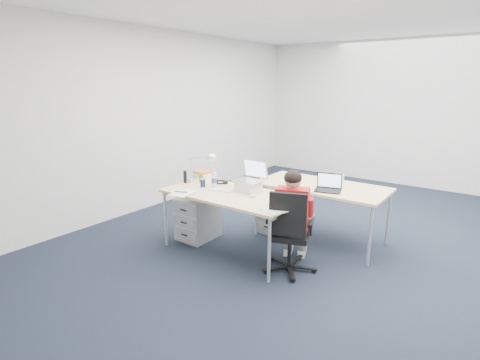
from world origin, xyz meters
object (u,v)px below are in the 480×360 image
silver_laptop (248,177)px  far_cup (341,179)px  desk_far (321,189)px  book_stack (202,175)px  sunglasses (252,192)px  drawer_pedestal_far (278,211)px  headphones (220,182)px  office_chair (289,248)px  desk_near (231,197)px  drawer_pedestal_near (198,217)px  dark_laptop (328,182)px  can_koozie (203,183)px  cordless_phone (185,177)px  bear_figurine (201,177)px  water_bottle (214,179)px  computer_mouse (253,196)px  desk_lamp (199,167)px  wireless_keyboard (221,190)px  seated_person (293,218)px

silver_laptop → far_cup: size_ratio=3.28×
desk_far → book_stack: bearing=-156.8°
sunglasses → far_cup: far_cup is taller
drawer_pedestal_far → headphones: headphones is taller
office_chair → sunglasses: (-0.62, 0.19, 0.48)m
desk_near → silver_laptop: bearing=55.6°
headphones → far_cup: 1.54m
drawer_pedestal_near → dark_laptop: size_ratio=1.85×
can_koozie → drawer_pedestal_near: bearing=157.3°
headphones → can_koozie: size_ratio=2.11×
office_chair → cordless_phone: size_ratio=5.81×
desk_near → can_koozie: bearing=178.8°
bear_figurine → far_cup: bearing=31.6°
water_bottle → book_stack: bearing=150.0°
desk_near → can_koozie: 0.46m
computer_mouse → far_cup: 1.30m
office_chair → drawer_pedestal_far: office_chair is taller
desk_far → drawer_pedestal_near: desk_far is taller
office_chair → desk_lamp: size_ratio=2.10×
bear_figurine → drawer_pedestal_near: bearing=-84.4°
wireless_keyboard → cordless_phone: 0.59m
desk_near → sunglasses: bearing=41.6°
water_bottle → cordless_phone: 0.43m
cordless_phone → sunglasses: cordless_phone is taller
wireless_keyboard → book_stack: 0.67m
drawer_pedestal_far → water_bottle: 1.09m
desk_far → drawer_pedestal_far: size_ratio=2.91×
silver_laptop → far_cup: (0.73, 1.02, -0.12)m
computer_mouse → cordless_phone: (-1.04, -0.01, 0.06)m
drawer_pedestal_near → desk_lamp: desk_lamp is taller
far_cup → cordless_phone: bearing=-143.6°
wireless_keyboard → dark_laptop: bearing=21.2°
computer_mouse → can_koozie: (-0.74, -0.01, 0.04)m
desk_near → water_bottle: bearing=164.9°
seated_person → can_koozie: seated_person is taller
far_cup → silver_laptop: bearing=-125.7°
drawer_pedestal_near → book_stack: 0.58m
desk_near → can_koozie: size_ratio=15.19×
headphones → water_bottle: water_bottle is taller
wireless_keyboard → headphones: size_ratio=1.35×
dark_laptop → desk_far: bearing=114.1°
cordless_phone → wireless_keyboard: bearing=17.3°
can_koozie → book_stack: can_koozie is taller
silver_laptop → water_bottle: size_ratio=1.69×
headphones → cordless_phone: size_ratio=1.40×
seated_person → headphones: bearing=152.8°
book_stack → cordless_phone: cordless_phone is taller
can_koozie → book_stack: 0.44m
book_stack → far_cup: size_ratio=2.01×
desk_far → silver_laptop: bearing=-126.8°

